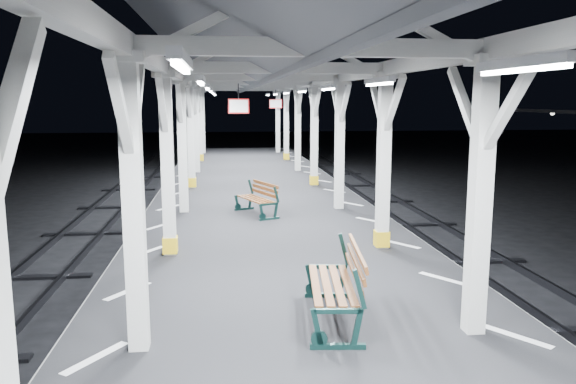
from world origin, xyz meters
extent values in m
plane|color=black|center=(0.00, 0.00, 0.00)|extent=(120.00, 120.00, 0.00)
cube|color=black|center=(0.00, 0.00, 0.50)|extent=(6.00, 50.00, 1.00)
cube|color=silver|center=(-2.45, 0.00, 1.00)|extent=(1.00, 48.00, 0.01)
cube|color=silver|center=(2.45, 0.00, 1.00)|extent=(1.00, 48.00, 0.01)
cube|color=#2D2D33|center=(4.45, 0.00, 0.08)|extent=(0.08, 60.00, 0.16)
cube|color=silver|center=(-2.00, -5.45, 3.75)|extent=(0.10, 0.99, 0.99)
cube|color=silver|center=(-2.00, -2.00, 2.60)|extent=(0.22, 0.22, 3.20)
cube|color=silver|center=(-2.00, -2.00, 4.26)|extent=(0.40, 0.40, 0.12)
cube|color=silver|center=(-2.00, -1.45, 3.75)|extent=(0.10, 0.99, 0.99)
cube|color=silver|center=(-2.00, -2.55, 3.75)|extent=(0.10, 0.99, 0.99)
cube|color=silver|center=(-2.00, 2.00, 2.60)|extent=(0.22, 0.22, 3.20)
cube|color=silver|center=(-2.00, 2.00, 4.26)|extent=(0.40, 0.40, 0.12)
cube|color=gold|center=(-2.00, 2.00, 1.18)|extent=(0.26, 0.26, 0.30)
cube|color=silver|center=(-2.00, 2.55, 3.75)|extent=(0.10, 0.99, 0.99)
cube|color=silver|center=(-2.00, 1.45, 3.75)|extent=(0.10, 0.99, 0.99)
cube|color=silver|center=(-2.00, 6.00, 2.60)|extent=(0.22, 0.22, 3.20)
cube|color=silver|center=(-2.00, 6.00, 4.26)|extent=(0.40, 0.40, 0.12)
cube|color=silver|center=(-2.00, 6.55, 3.75)|extent=(0.10, 0.99, 0.99)
cube|color=silver|center=(-2.00, 5.45, 3.75)|extent=(0.10, 0.99, 0.99)
cube|color=silver|center=(-2.00, 10.00, 2.60)|extent=(0.22, 0.22, 3.20)
cube|color=silver|center=(-2.00, 10.00, 4.26)|extent=(0.40, 0.40, 0.12)
cube|color=gold|center=(-2.00, 10.00, 1.18)|extent=(0.26, 0.26, 0.30)
cube|color=silver|center=(-2.00, 10.55, 3.75)|extent=(0.10, 0.99, 0.99)
cube|color=silver|center=(-2.00, 9.45, 3.75)|extent=(0.10, 0.99, 0.99)
cube|color=silver|center=(-2.00, 14.00, 2.60)|extent=(0.22, 0.22, 3.20)
cube|color=silver|center=(-2.00, 14.00, 4.26)|extent=(0.40, 0.40, 0.12)
cube|color=silver|center=(-2.00, 14.55, 3.75)|extent=(0.10, 0.99, 0.99)
cube|color=silver|center=(-2.00, 13.45, 3.75)|extent=(0.10, 0.99, 0.99)
cube|color=silver|center=(-2.00, 18.00, 2.60)|extent=(0.22, 0.22, 3.20)
cube|color=silver|center=(-2.00, 18.00, 4.26)|extent=(0.40, 0.40, 0.12)
cube|color=gold|center=(-2.00, 18.00, 1.18)|extent=(0.26, 0.26, 0.30)
cube|color=silver|center=(-2.00, 18.55, 3.75)|extent=(0.10, 0.99, 0.99)
cube|color=silver|center=(-2.00, 17.45, 3.75)|extent=(0.10, 0.99, 0.99)
cube|color=silver|center=(-2.00, 22.00, 2.60)|extent=(0.22, 0.22, 3.20)
cube|color=silver|center=(-2.00, 22.00, 4.26)|extent=(0.40, 0.40, 0.12)
cube|color=silver|center=(-2.00, 22.55, 3.75)|extent=(0.10, 0.99, 0.99)
cube|color=silver|center=(-2.00, 21.45, 3.75)|extent=(0.10, 0.99, 0.99)
cube|color=silver|center=(2.00, -2.00, 2.60)|extent=(0.22, 0.22, 3.20)
cube|color=silver|center=(2.00, -2.00, 4.26)|extent=(0.40, 0.40, 0.12)
cube|color=silver|center=(2.00, -1.45, 3.75)|extent=(0.10, 0.99, 0.99)
cube|color=silver|center=(2.00, -2.55, 3.75)|extent=(0.10, 0.99, 0.99)
cube|color=silver|center=(2.00, 2.00, 2.60)|extent=(0.22, 0.22, 3.20)
cube|color=silver|center=(2.00, 2.00, 4.26)|extent=(0.40, 0.40, 0.12)
cube|color=gold|center=(2.00, 2.00, 1.18)|extent=(0.26, 0.26, 0.30)
cube|color=silver|center=(2.00, 2.55, 3.75)|extent=(0.10, 0.99, 0.99)
cube|color=silver|center=(2.00, 1.45, 3.75)|extent=(0.10, 0.99, 0.99)
cube|color=silver|center=(2.00, 6.00, 2.60)|extent=(0.22, 0.22, 3.20)
cube|color=silver|center=(2.00, 6.00, 4.26)|extent=(0.40, 0.40, 0.12)
cube|color=silver|center=(2.00, 6.55, 3.75)|extent=(0.10, 0.99, 0.99)
cube|color=silver|center=(2.00, 5.45, 3.75)|extent=(0.10, 0.99, 0.99)
cube|color=silver|center=(2.00, 10.00, 2.60)|extent=(0.22, 0.22, 3.20)
cube|color=silver|center=(2.00, 10.00, 4.26)|extent=(0.40, 0.40, 0.12)
cube|color=gold|center=(2.00, 10.00, 1.18)|extent=(0.26, 0.26, 0.30)
cube|color=silver|center=(2.00, 10.55, 3.75)|extent=(0.10, 0.99, 0.99)
cube|color=silver|center=(2.00, 9.45, 3.75)|extent=(0.10, 0.99, 0.99)
cube|color=silver|center=(2.00, 14.00, 2.60)|extent=(0.22, 0.22, 3.20)
cube|color=silver|center=(2.00, 14.00, 4.26)|extent=(0.40, 0.40, 0.12)
cube|color=silver|center=(2.00, 14.55, 3.75)|extent=(0.10, 0.99, 0.99)
cube|color=silver|center=(2.00, 13.45, 3.75)|extent=(0.10, 0.99, 0.99)
cube|color=silver|center=(2.00, 18.00, 2.60)|extent=(0.22, 0.22, 3.20)
cube|color=silver|center=(2.00, 18.00, 4.26)|extent=(0.40, 0.40, 0.12)
cube|color=gold|center=(2.00, 18.00, 1.18)|extent=(0.26, 0.26, 0.30)
cube|color=silver|center=(2.00, 18.55, 3.75)|extent=(0.10, 0.99, 0.99)
cube|color=silver|center=(2.00, 17.45, 3.75)|extent=(0.10, 0.99, 0.99)
cube|color=silver|center=(2.00, 22.00, 2.60)|extent=(0.22, 0.22, 3.20)
cube|color=silver|center=(2.00, 22.00, 4.26)|extent=(0.40, 0.40, 0.12)
cube|color=silver|center=(2.00, 22.55, 3.75)|extent=(0.10, 0.99, 0.99)
cube|color=silver|center=(2.00, 21.45, 3.75)|extent=(0.10, 0.99, 0.99)
cube|color=silver|center=(-2.00, 0.00, 4.38)|extent=(0.18, 48.00, 0.24)
cube|color=silver|center=(2.00, 0.00, 4.38)|extent=(0.18, 48.00, 0.24)
cube|color=silver|center=(0.00, -2.00, 4.38)|extent=(4.20, 0.14, 0.20)
cube|color=silver|center=(0.00, 2.00, 4.38)|extent=(4.20, 0.14, 0.20)
cube|color=silver|center=(0.00, 6.00, 4.38)|extent=(4.20, 0.14, 0.20)
cube|color=silver|center=(0.00, 10.00, 4.38)|extent=(4.20, 0.14, 0.20)
cube|color=silver|center=(0.00, 14.00, 4.38)|extent=(4.20, 0.14, 0.20)
cube|color=silver|center=(0.00, 18.00, 4.38)|extent=(4.20, 0.14, 0.20)
cube|color=silver|center=(0.00, 22.00, 4.38)|extent=(4.20, 0.14, 0.20)
cube|color=#53555B|center=(-1.30, 0.00, 4.92)|extent=(2.80, 49.00, 1.45)
cube|color=#53555B|center=(1.30, 0.00, 4.92)|extent=(2.80, 49.00, 1.45)
cube|color=silver|center=(-1.30, -4.00, 4.10)|extent=(0.10, 1.35, 0.08)
cube|color=white|center=(-1.30, -4.00, 4.05)|extent=(0.05, 1.25, 0.05)
cube|color=silver|center=(-1.30, 0.00, 4.10)|extent=(0.10, 1.35, 0.08)
cube|color=white|center=(-1.30, 0.00, 4.05)|extent=(0.05, 1.25, 0.05)
cube|color=silver|center=(-1.30, 4.00, 4.10)|extent=(0.10, 1.35, 0.08)
cube|color=white|center=(-1.30, 4.00, 4.05)|extent=(0.05, 1.25, 0.05)
cube|color=silver|center=(-1.30, 8.00, 4.10)|extent=(0.10, 1.35, 0.08)
cube|color=white|center=(-1.30, 8.00, 4.05)|extent=(0.05, 1.25, 0.05)
cube|color=silver|center=(-1.30, 12.00, 4.10)|extent=(0.10, 1.35, 0.08)
cube|color=white|center=(-1.30, 12.00, 4.05)|extent=(0.05, 1.25, 0.05)
cube|color=silver|center=(-1.30, 16.00, 4.10)|extent=(0.10, 1.35, 0.08)
cube|color=white|center=(-1.30, 16.00, 4.05)|extent=(0.05, 1.25, 0.05)
cube|color=silver|center=(-1.30, 20.00, 4.10)|extent=(0.10, 1.35, 0.08)
cube|color=white|center=(-1.30, 20.00, 4.05)|extent=(0.05, 1.25, 0.05)
cube|color=silver|center=(1.30, -4.00, 4.10)|extent=(0.10, 1.35, 0.08)
cube|color=white|center=(1.30, -4.00, 4.05)|extent=(0.05, 1.25, 0.05)
cube|color=silver|center=(1.30, 0.00, 4.10)|extent=(0.10, 1.35, 0.08)
cube|color=white|center=(1.30, 0.00, 4.05)|extent=(0.05, 1.25, 0.05)
cube|color=silver|center=(1.30, 4.00, 4.10)|extent=(0.10, 1.35, 0.08)
cube|color=white|center=(1.30, 4.00, 4.05)|extent=(0.05, 1.25, 0.05)
cube|color=silver|center=(1.30, 8.00, 4.10)|extent=(0.10, 1.35, 0.08)
cube|color=white|center=(1.30, 8.00, 4.05)|extent=(0.05, 1.25, 0.05)
cube|color=silver|center=(1.30, 12.00, 4.10)|extent=(0.10, 1.35, 0.08)
cube|color=white|center=(1.30, 12.00, 4.05)|extent=(0.05, 1.25, 0.05)
cube|color=silver|center=(1.30, 16.00, 4.10)|extent=(0.10, 1.35, 0.08)
cube|color=white|center=(1.30, 16.00, 4.05)|extent=(0.05, 1.25, 0.05)
cube|color=silver|center=(1.30, 20.00, 4.10)|extent=(0.10, 1.35, 0.08)
cube|color=white|center=(1.30, 20.00, 4.05)|extent=(0.05, 1.25, 0.05)
cylinder|color=black|center=(-0.60, 5.45, 4.02)|extent=(0.02, 0.02, 0.36)
cube|color=red|center=(-0.60, 5.45, 3.67)|extent=(0.50, 0.03, 0.35)
cube|color=white|center=(-0.60, 5.45, 3.67)|extent=(0.44, 0.04, 0.29)
cylinder|color=black|center=(1.10, 13.81, 4.02)|extent=(0.02, 0.02, 0.36)
cube|color=red|center=(1.10, 13.81, 3.67)|extent=(0.50, 0.03, 0.35)
cube|color=white|center=(1.10, 13.81, 3.67)|extent=(0.44, 0.05, 0.29)
cube|color=black|center=(14.00, 22.00, 1.65)|extent=(0.20, 0.20, 3.30)
sphere|color=silver|center=(14.00, 16.00, 3.22)|extent=(0.20, 0.20, 0.20)
sphere|color=silver|center=(14.00, 22.00, 3.22)|extent=(0.20, 0.20, 0.20)
cube|color=#102D2A|center=(0.25, -2.29, 1.03)|extent=(0.64, 0.14, 0.06)
cube|color=#102D2A|center=(0.02, -2.27, 1.25)|extent=(0.17, 0.07, 0.49)
cube|color=#102D2A|center=(0.46, -2.32, 1.25)|extent=(0.15, 0.07, 0.50)
cube|color=#102D2A|center=(0.48, -2.32, 1.72)|extent=(0.18, 0.07, 0.47)
cube|color=#102D2A|center=(0.44, -0.60, 1.03)|extent=(0.64, 0.14, 0.06)
cube|color=#102D2A|center=(0.21, -0.57, 1.25)|extent=(0.17, 0.07, 0.49)
cube|color=#102D2A|center=(0.66, -0.62, 1.25)|extent=(0.15, 0.07, 0.50)
cube|color=#102D2A|center=(0.68, -0.62, 1.72)|extent=(0.18, 0.07, 0.47)
cube|color=brown|center=(0.13, -1.42, 1.48)|extent=(0.28, 1.62, 0.04)
cube|color=brown|center=(0.27, -1.44, 1.48)|extent=(0.28, 1.62, 0.04)
cube|color=brown|center=(0.41, -1.45, 1.48)|extent=(0.28, 1.62, 0.04)
cube|color=brown|center=(0.55, -1.47, 1.48)|extent=(0.28, 1.62, 0.04)
cube|color=brown|center=(0.62, -1.48, 1.63)|extent=(0.24, 1.62, 0.10)
cube|color=brown|center=(0.64, -1.48, 1.77)|extent=(0.24, 1.62, 0.10)
cube|color=brown|center=(0.67, -1.48, 1.91)|extent=(0.24, 1.62, 0.10)
cube|color=#102D2A|center=(0.06, 4.76, 1.03)|extent=(0.51, 0.25, 0.05)
cube|color=#102D2A|center=(-0.12, 4.69, 1.20)|extent=(0.14, 0.09, 0.41)
cube|color=#102D2A|center=(0.23, 4.83, 1.20)|extent=(0.13, 0.09, 0.41)
cube|color=#102D2A|center=(0.24, 4.84, 1.59)|extent=(0.15, 0.10, 0.39)
cube|color=#102D2A|center=(-0.48, 6.07, 1.03)|extent=(0.51, 0.25, 0.05)
cube|color=#102D2A|center=(-0.66, 6.00, 1.20)|extent=(0.14, 0.09, 0.41)
cube|color=#102D2A|center=(-0.31, 6.14, 1.20)|extent=(0.13, 0.09, 0.41)
cube|color=#102D2A|center=(-0.30, 6.15, 1.59)|extent=(0.15, 0.10, 0.39)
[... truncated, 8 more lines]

